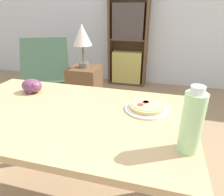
# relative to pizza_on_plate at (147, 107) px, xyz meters

# --- Properties ---
(wall_back) EXTENTS (8.00, 0.05, 2.60)m
(wall_back) POSITION_rel_pizza_on_plate_xyz_m (-0.45, 2.55, 0.52)
(wall_back) COLOR silver
(wall_back) RESTS_ON ground_plane
(dining_table) EXTENTS (1.31, 0.76, 0.76)m
(dining_table) POSITION_rel_pizza_on_plate_xyz_m (-0.40, -0.13, -0.12)
(dining_table) COLOR tan
(dining_table) RESTS_ON ground_plane
(pizza_on_plate) EXTENTS (0.24, 0.24, 0.04)m
(pizza_on_plate) POSITION_rel_pizza_on_plate_xyz_m (0.00, 0.00, 0.00)
(pizza_on_plate) COLOR white
(pizza_on_plate) RESTS_ON dining_table
(grape_bunch) EXTENTS (0.13, 0.11, 0.09)m
(grape_bunch) POSITION_rel_pizza_on_plate_xyz_m (-0.74, 0.05, 0.03)
(grape_bunch) COLOR #6B3856
(grape_bunch) RESTS_ON dining_table
(drink_bottle) EXTENTS (0.08, 0.08, 0.27)m
(drink_bottle) POSITION_rel_pizza_on_plate_xyz_m (0.19, -0.30, 0.11)
(drink_bottle) COLOR #B7EAA3
(drink_bottle) RESTS_ON dining_table
(lounge_chair_near) EXTENTS (0.85, 0.95, 0.88)m
(lounge_chair_near) POSITION_rel_pizza_on_plate_xyz_m (-1.45, 1.23, -0.49)
(lounge_chair_near) COLOR black
(lounge_chair_near) RESTS_ON ground_plane
(bookshelf) EXTENTS (0.65, 0.25, 1.54)m
(bookshelf) POSITION_rel_pizza_on_plate_xyz_m (-0.55, 2.40, -0.07)
(bookshelf) COLOR brown
(bookshelf) RESTS_ON ground_plane
(side_table) EXTENTS (0.34, 0.34, 0.63)m
(side_table) POSITION_rel_pizza_on_plate_xyz_m (-0.82, 1.10, -0.46)
(side_table) COLOR brown
(side_table) RESTS_ON ground_plane
(table_lamp) EXTENTS (0.21, 0.21, 0.47)m
(table_lamp) POSITION_rel_pizza_on_plate_xyz_m (-0.82, 1.10, 0.19)
(table_lamp) COLOR #665B51
(table_lamp) RESTS_ON side_table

